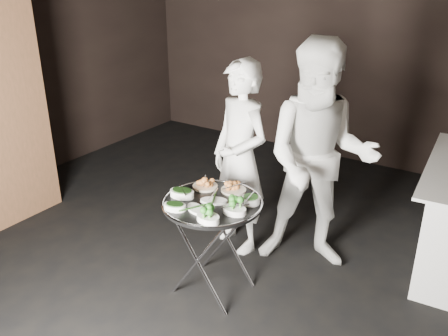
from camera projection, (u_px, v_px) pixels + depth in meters
The scene contains 16 objects.
floor at pixel (188, 323), 3.30m from camera, with size 6.00×7.00×0.05m, color black.
wall_back at pixel (371, 38), 5.40m from camera, with size 6.00×0.05×3.00m, color black.
tray_stand at pixel (213, 243), 3.45m from camera, with size 0.50×0.42×0.73m.
serving_tray at pixel (212, 203), 3.32m from camera, with size 0.71×0.71×0.04m.
potato_plate_a at pixel (205, 184), 3.51m from camera, with size 0.19×0.19×0.07m.
potato_plate_b at pixel (234, 187), 3.46m from camera, with size 0.18×0.18×0.07m.
greens_bowl at pixel (251, 199), 3.28m from camera, with size 0.13×0.13×0.07m.
asparagus_plate_a at pixel (214, 200), 3.30m from camera, with size 0.22×0.18×0.04m.
asparagus_plate_b at pixel (196, 208), 3.19m from camera, with size 0.20×0.17×0.04m.
spinach_bowl_a at pixel (182, 192), 3.37m from camera, with size 0.20×0.15×0.07m.
spinach_bowl_b at pixel (175, 206), 3.20m from camera, with size 0.18×0.14×0.06m.
broccoli_bowl_a at pixel (234, 209), 3.15m from camera, with size 0.18×0.14×0.07m.
broccoli_bowl_b at pixel (208, 217), 3.05m from camera, with size 0.18×0.14×0.07m.
serving_utensils at pixel (220, 192), 3.34m from camera, with size 0.59×0.43×0.01m.
waiter_left at pixel (240, 158), 3.88m from camera, with size 0.59×0.39×1.63m, color white.
waiter_right at pixel (319, 159), 3.61m from camera, with size 0.89×0.69×1.82m, color white.
Camera 1 is at (1.64, -2.04, 2.28)m, focal length 38.00 mm.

